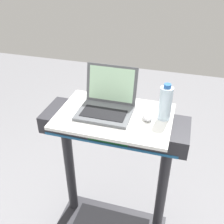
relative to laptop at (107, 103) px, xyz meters
name	(u,v)px	position (x,y,z in m)	size (l,w,h in m)	color
desk_board	(114,116)	(0.06, -0.03, -0.06)	(0.69, 0.47, 0.02)	white
laptop	(107,103)	(0.00, 0.00, 0.00)	(0.32, 0.29, 0.25)	#515459
computer_mouse	(148,116)	(0.26, -0.02, -0.03)	(0.06, 0.10, 0.03)	#B2B2B7
water_bottle	(165,103)	(0.35, 0.01, 0.05)	(0.07, 0.07, 0.22)	silver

